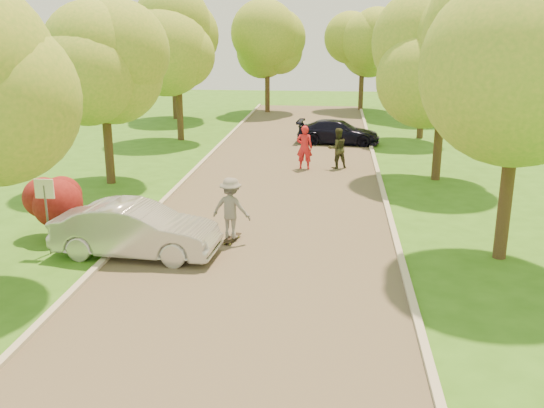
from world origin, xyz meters
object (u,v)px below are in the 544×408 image
at_px(street_sign, 45,200).
at_px(longboard, 232,238).
at_px(person_striped, 304,147).
at_px(skateboarder, 231,208).
at_px(person_olive, 337,148).
at_px(dark_sedan, 338,132).
at_px(silver_sedan, 136,230).

relative_size(street_sign, longboard, 2.22).
bearing_deg(street_sign, longboard, 17.20).
relative_size(street_sign, person_striped, 1.10).
bearing_deg(skateboarder, person_olive, -93.82).
bearing_deg(person_olive, dark_sedan, -112.05).
relative_size(longboard, person_striped, 0.50).
bearing_deg(longboard, person_olive, -93.82).
bearing_deg(longboard, person_striped, -86.20).
bearing_deg(person_olive, street_sign, 33.73).
bearing_deg(silver_sedan, person_olive, -21.60).
distance_m(street_sign, silver_sedan, 2.63).
bearing_deg(person_olive, longboard, 51.28).
bearing_deg(skateboarder, street_sign, 30.46).
xyz_separation_m(street_sign, person_olive, (8.06, 11.67, -0.64)).
distance_m(dark_sedan, person_olive, 6.03).
bearing_deg(skateboarder, longboard, -56.19).
height_order(dark_sedan, person_striped, person_striped).
height_order(street_sign, person_striped, street_sign).
bearing_deg(street_sign, dark_sedan, 65.39).
bearing_deg(person_striped, dark_sedan, -97.94).
xyz_separation_m(longboard, skateboarder, (0.00, -0.00, 0.94)).
relative_size(silver_sedan, person_olive, 2.50).
bearing_deg(dark_sedan, longboard, 173.88).
xyz_separation_m(street_sign, person_striped, (6.59, 11.38, -0.57)).
distance_m(silver_sedan, dark_sedan, 18.45).
bearing_deg(silver_sedan, skateboarder, -55.64).
distance_m(dark_sedan, longboard, 16.47).
relative_size(silver_sedan, skateboarder, 2.50).
distance_m(longboard, person_striped, 10.03).
xyz_separation_m(street_sign, skateboarder, (4.94, 1.53, -0.52)).
bearing_deg(longboard, skateboarder, 123.81).
bearing_deg(person_olive, person_striped, -10.72).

